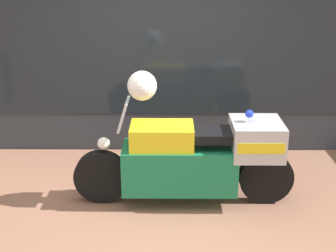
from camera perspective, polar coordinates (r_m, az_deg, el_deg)
name	(u,v)px	position (r m, az deg, el deg)	size (l,w,h in m)	color
ground_plane	(156,212)	(5.21, -1.48, -10.45)	(60.00, 60.00, 0.00)	#8E604C
shop_building	(127,21)	(6.58, -5.02, 12.65)	(6.85, 0.55, 3.62)	#333842
window_display	(188,116)	(6.89, 2.40, 1.27)	(5.44, 0.30, 1.83)	slate
paramedic_motorcycle	(195,157)	(5.20, 3.35, -3.79)	(2.46, 0.61, 1.20)	black
white_helmet	(142,86)	(4.94, -3.18, 4.93)	(0.31, 0.31, 0.31)	white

